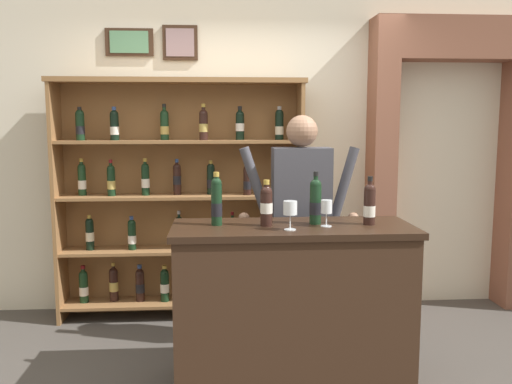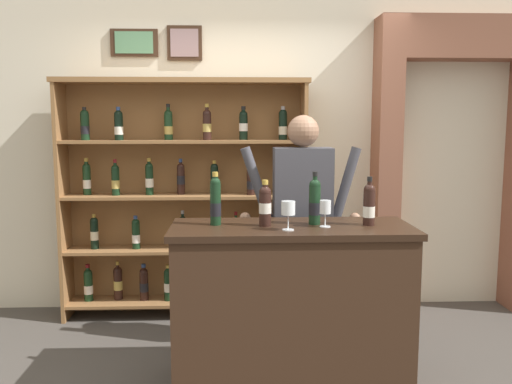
{
  "view_description": "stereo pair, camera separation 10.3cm",
  "coord_description": "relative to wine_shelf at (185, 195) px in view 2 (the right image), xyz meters",
  "views": [
    {
      "loc": [
        -0.27,
        -3.23,
        1.65
      ],
      "look_at": [
        -0.03,
        0.27,
        1.19
      ],
      "focal_mm": 38.21,
      "sensor_mm": 36.0,
      "label": 1
    },
    {
      "loc": [
        -0.17,
        -3.24,
        1.65
      ],
      "look_at": [
        -0.03,
        0.27,
        1.19
      ],
      "focal_mm": 38.21,
      "sensor_mm": 36.0,
      "label": 2
    }
  ],
  "objects": [
    {
      "name": "back_wall",
      "position": [
        0.58,
        0.29,
        0.53
      ],
      "size": [
        12.0,
        0.19,
        3.13
      ],
      "color": "beige",
      "rests_on": "ground"
    },
    {
      "name": "wine_shelf",
      "position": [
        0.0,
        0.0,
        0.0
      ],
      "size": [
        2.05,
        0.33,
        1.98
      ],
      "color": "olive",
      "rests_on": "ground"
    },
    {
      "name": "archway_doorway",
      "position": [
        2.31,
        0.15,
        0.38
      ],
      "size": [
        1.4,
        0.45,
        2.51
      ],
      "color": "brown",
      "rests_on": "ground"
    },
    {
      "name": "tasting_counter",
      "position": [
        0.76,
        -1.29,
        -0.53
      ],
      "size": [
        1.47,
        0.59,
        1.01
      ],
      "color": "#382316",
      "rests_on": "ground"
    },
    {
      "name": "shopkeeper",
      "position": [
        0.89,
        -0.76,
        0.01
      ],
      "size": [
        0.86,
        0.22,
        1.69
      ],
      "color": "#2D3347",
      "rests_on": "ground"
    },
    {
      "name": "tasting_bottle_vin_santo",
      "position": [
        0.3,
        -1.25,
        0.13
      ],
      "size": [
        0.07,
        0.07,
        0.33
      ],
      "color": "black",
      "rests_on": "tasting_counter"
    },
    {
      "name": "tasting_bottle_brunello",
      "position": [
        0.6,
        -1.3,
        0.11
      ],
      "size": [
        0.07,
        0.07,
        0.28
      ],
      "color": "black",
      "rests_on": "tasting_counter"
    },
    {
      "name": "tasting_bottle_super_tuscan",
      "position": [
        0.91,
        -1.25,
        0.12
      ],
      "size": [
        0.07,
        0.07,
        0.33
      ],
      "color": "black",
      "rests_on": "tasting_counter"
    },
    {
      "name": "tasting_bottle_riserva",
      "position": [
        1.23,
        -1.29,
        0.11
      ],
      "size": [
        0.07,
        0.07,
        0.3
      ],
      "color": "black",
      "rests_on": "tasting_counter"
    },
    {
      "name": "wine_glass_center",
      "position": [
        0.73,
        -1.43,
        0.1
      ],
      "size": [
        0.08,
        0.08,
        0.17
      ],
      "color": "silver",
      "rests_on": "tasting_counter"
    },
    {
      "name": "wine_glass_right",
      "position": [
        0.96,
        -1.34,
        0.1
      ],
      "size": [
        0.07,
        0.07,
        0.16
      ],
      "color": "silver",
      "rests_on": "tasting_counter"
    }
  ]
}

